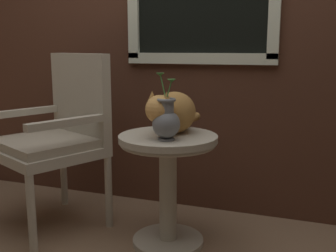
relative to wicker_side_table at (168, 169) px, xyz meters
The scene contains 6 objects.
ground_plane 0.48m from the wicker_side_table, 152.20° to the right, with size 6.00×6.00×0.00m, color #7F6047.
back_wall 1.07m from the wicker_side_table, 106.73° to the left, with size 4.00×0.07×2.60m.
wicker_side_table is the anchor object (origin of this frame).
wicker_chair 0.74m from the wicker_side_table, behind, with size 0.74×0.73×1.05m.
cat 0.31m from the wicker_side_table, 80.12° to the left, with size 0.26×0.56×0.24m.
pewter_vase_with_ivy 0.31m from the wicker_side_table, 74.78° to the right, with size 0.14×0.14×0.34m.
Camera 1 is at (0.90, -1.89, 1.08)m, focal length 43.35 mm.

